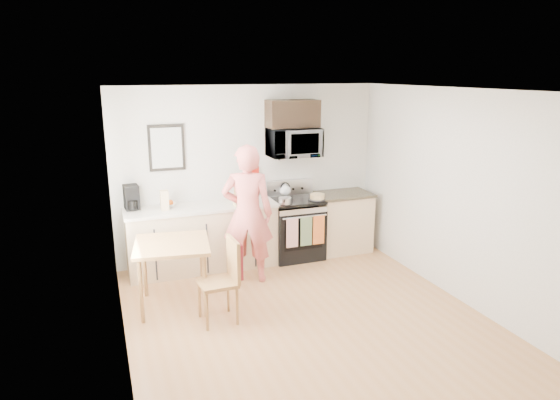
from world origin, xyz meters
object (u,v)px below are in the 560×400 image
object	(u,v)px
chair	(229,268)
dining_table	(172,250)
range	(295,230)
cake	(317,197)
person	(247,214)
microwave	(294,143)

from	to	relation	value
chair	dining_table	bearing A→B (deg)	132.86
range	cake	size ratio (longest dim) A/B	4.39
person	dining_table	distance (m)	1.19
range	person	xyz separation A→B (m)	(-0.93, -0.59, 0.50)
range	dining_table	bearing A→B (deg)	-152.55
microwave	dining_table	bearing A→B (deg)	-150.25
microwave	dining_table	xyz separation A→B (m)	(-2.01, -1.15, -1.04)
range	cake	xyz separation A→B (m)	(0.28, -0.17, 0.53)
cake	microwave	bearing A→B (deg)	135.77
range	dining_table	size ratio (longest dim) A/B	1.34
cake	range	bearing A→B (deg)	149.03
microwave	cake	size ratio (longest dim) A/B	2.87
person	dining_table	xyz separation A→B (m)	(-1.08, -0.46, -0.22)
chair	cake	distance (m)	2.27
range	chair	distance (m)	2.17
person	cake	distance (m)	1.28
microwave	person	world-z (taller)	microwave
microwave	chair	xyz separation A→B (m)	(-1.46, -1.70, -1.13)
person	chair	xyz separation A→B (m)	(-0.53, -1.00, -0.31)
person	cake	xyz separation A→B (m)	(1.21, 0.42, 0.03)
dining_table	cake	world-z (taller)	cake
microwave	cake	xyz separation A→B (m)	(0.28, -0.27, -0.79)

